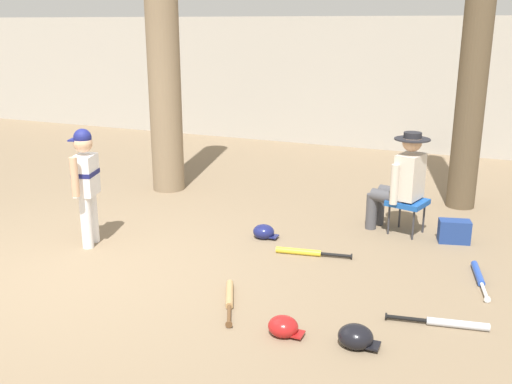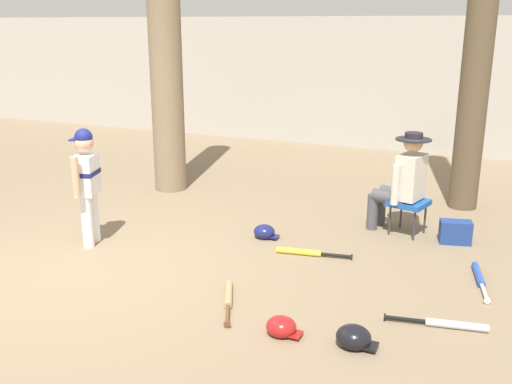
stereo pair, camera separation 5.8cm
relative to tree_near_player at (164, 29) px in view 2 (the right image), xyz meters
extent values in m
plane|color=#7F6B51|center=(0.79, -2.99, -2.29)|extent=(60.00, 60.00, 0.00)
cube|color=#ADA89E|center=(0.79, 4.19, -1.04)|extent=(18.00, 0.36, 2.50)
cylinder|color=#7F6B51|center=(0.00, 0.00, 0.28)|extent=(0.46, 0.46, 5.15)
cone|color=#7F6B51|center=(0.00, 0.00, -2.29)|extent=(0.70, 0.70, 0.28)
cylinder|color=brown|center=(4.05, 0.80, 0.29)|extent=(0.37, 0.37, 5.17)
cone|color=brown|center=(4.05, 0.80, -2.29)|extent=(0.59, 0.59, 0.22)
cylinder|color=white|center=(0.41, -2.37, -2.00)|extent=(0.12, 0.12, 0.58)
cylinder|color=white|center=(0.36, -2.20, -2.00)|extent=(0.12, 0.12, 0.58)
cube|color=white|center=(0.38, -2.29, -1.49)|extent=(0.28, 0.35, 0.44)
cube|color=navy|center=(0.38, -2.29, -1.47)|extent=(0.29, 0.35, 0.05)
sphere|color=tan|center=(0.38, -2.29, -1.14)|extent=(0.20, 0.20, 0.20)
sphere|color=navy|center=(0.38, -2.29, -1.08)|extent=(0.19, 0.19, 0.19)
cube|color=navy|center=(0.30, -2.32, -1.10)|extent=(0.14, 0.16, 0.02)
cylinder|color=tan|center=(0.43, -2.52, -1.45)|extent=(0.10, 0.10, 0.42)
cylinder|color=tan|center=(0.28, -2.10, -1.57)|extent=(0.10, 0.10, 0.40)
ellipsoid|color=#AD472D|center=(0.22, -2.10, -1.73)|extent=(0.25, 0.18, 0.18)
cube|color=#194C9E|center=(3.55, -0.55, -1.91)|extent=(0.49, 0.49, 0.06)
cylinder|color=#333338|center=(3.37, -0.66, -2.10)|extent=(0.02, 0.02, 0.38)
cylinder|color=#333338|center=(3.44, -0.37, -2.10)|extent=(0.02, 0.02, 0.38)
cylinder|color=#333338|center=(3.66, -0.74, -2.10)|extent=(0.02, 0.02, 0.38)
cylinder|color=#333338|center=(3.73, -0.45, -2.10)|extent=(0.02, 0.02, 0.38)
cylinder|color=#47474C|center=(3.14, -0.55, -2.07)|extent=(0.13, 0.13, 0.43)
cylinder|color=#47474C|center=(3.19, -0.36, -2.07)|extent=(0.13, 0.13, 0.43)
cylinder|color=#47474C|center=(3.33, -0.60, -1.86)|extent=(0.43, 0.25, 0.15)
cylinder|color=#47474C|center=(3.38, -0.41, -1.86)|extent=(0.43, 0.25, 0.15)
cube|color=beige|center=(3.55, -0.55, -1.60)|extent=(0.32, 0.41, 0.52)
cylinder|color=beige|center=(3.42, -0.75, -1.66)|extent=(0.11, 0.11, 0.46)
cylinder|color=beige|center=(3.53, -0.32, -1.66)|extent=(0.11, 0.11, 0.46)
sphere|color=tan|center=(3.55, -0.55, -1.20)|extent=(0.22, 0.22, 0.22)
cylinder|color=#232328|center=(3.55, -0.55, -1.17)|extent=(0.40, 0.40, 0.02)
cylinder|color=#232328|center=(3.55, -0.55, -1.13)|extent=(0.20, 0.20, 0.09)
cube|color=navy|center=(4.10, -0.64, -2.16)|extent=(0.37, 0.26, 0.26)
cylinder|color=tan|center=(2.37, -2.86, -2.26)|extent=(0.26, 0.45, 0.07)
cylinder|color=brown|center=(2.53, -3.22, -2.26)|extent=(0.16, 0.30, 0.03)
cylinder|color=brown|center=(2.60, -3.36, -2.26)|extent=(0.06, 0.04, 0.06)
cylinder|color=#B7BCC6|center=(4.30, -2.63, -2.26)|extent=(0.49, 0.15, 0.07)
cylinder|color=black|center=(3.90, -2.69, -2.26)|extent=(0.33, 0.09, 0.03)
cylinder|color=black|center=(3.74, -2.72, -2.26)|extent=(0.02, 0.06, 0.06)
cylinder|color=#2347AD|center=(4.40, -1.51, -2.26)|extent=(0.16, 0.49, 0.07)
cylinder|color=silver|center=(4.48, -1.91, -2.26)|extent=(0.09, 0.33, 0.03)
cylinder|color=silver|center=(4.51, -2.07, -2.26)|extent=(0.06, 0.03, 0.06)
cylinder|color=yellow|center=(2.61, -1.66, -2.26)|extent=(0.49, 0.14, 0.07)
cylinder|color=black|center=(3.00, -1.60, -2.26)|extent=(0.32, 0.08, 0.03)
cylinder|color=black|center=(3.16, -1.57, -2.26)|extent=(0.02, 0.06, 0.06)
ellipsoid|color=black|center=(3.60, -3.22, -2.21)|extent=(0.27, 0.25, 0.19)
cube|color=black|center=(3.73, -3.22, -2.25)|extent=(0.11, 0.14, 0.02)
ellipsoid|color=navy|center=(2.07, -1.34, -2.22)|extent=(0.25, 0.23, 0.17)
cube|color=navy|center=(2.19, -1.34, -2.25)|extent=(0.10, 0.12, 0.02)
ellipsoid|color=#A81919|center=(3.04, -3.28, -2.22)|extent=(0.25, 0.22, 0.17)
cube|color=#A81919|center=(3.15, -3.28, -2.26)|extent=(0.10, 0.12, 0.02)
camera|label=1|loc=(4.44, -7.14, 0.09)|focal=40.74mm
camera|label=2|loc=(4.50, -7.11, 0.09)|focal=40.74mm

